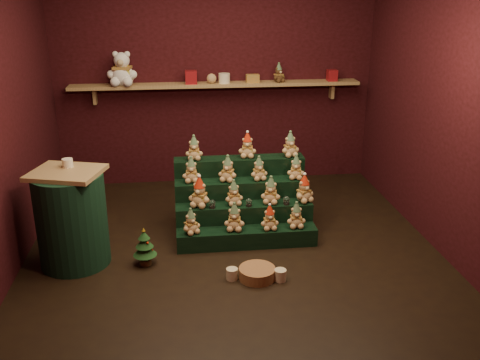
{
  "coord_description": "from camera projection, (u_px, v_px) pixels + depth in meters",
  "views": [
    {
      "loc": [
        -0.5,
        -4.76,
        2.47
      ],
      "look_at": [
        0.1,
        0.25,
        0.62
      ],
      "focal_mm": 40.0,
      "sensor_mm": 36.0,
      "label": 1
    }
  ],
  "objects": [
    {
      "name": "teddy_3",
      "position": [
        296.0,
        215.0,
        5.32
      ],
      "size": [
        0.19,
        0.17,
        0.26
      ],
      "primitive_type": null,
      "rotation": [
        0.0,
        0.0,
        -0.03
      ],
      "color": "tan",
      "rests_on": "riser_tier_front"
    },
    {
      "name": "riser_tier_front",
      "position": [
        247.0,
        237.0,
        5.35
      ],
      "size": [
        1.4,
        0.22,
        0.18
      ],
      "primitive_type": "cube",
      "color": "black",
      "rests_on": "ground"
    },
    {
      "name": "back_shelf",
      "position": [
        216.0,
        85.0,
        6.64
      ],
      "size": [
        3.6,
        0.26,
        0.24
      ],
      "color": "tan",
      "rests_on": "ground"
    },
    {
      "name": "teddy_1",
      "position": [
        234.0,
        217.0,
        5.26
      ],
      "size": [
        0.23,
        0.21,
        0.28
      ],
      "primitive_type": null,
      "rotation": [
        0.0,
        0.0,
        -0.16
      ],
      "color": "tan",
      "rests_on": "riser_tier_front"
    },
    {
      "name": "teddy_10",
      "position": [
        259.0,
        168.0,
        5.58
      ],
      "size": [
        0.2,
        0.19,
        0.25
      ],
      "primitive_type": null,
      "rotation": [
        0.0,
        0.0,
        0.17
      ],
      "color": "tan",
      "rests_on": "riser_tier_midback"
    },
    {
      "name": "mug_right",
      "position": [
        280.0,
        275.0,
        4.72
      ],
      "size": [
        0.11,
        0.11,
        0.11
      ],
      "primitive_type": "cylinder",
      "color": "beige",
      "rests_on": "ground"
    },
    {
      "name": "wicker_basket",
      "position": [
        257.0,
        273.0,
        4.76
      ],
      "size": [
        0.36,
        0.36,
        0.1
      ],
      "primitive_type": "cylinder",
      "rotation": [
        0.0,
        0.0,
        -0.11
      ],
      "color": "olive",
      "rests_on": "ground"
    },
    {
      "name": "teddy_12",
      "position": [
        194.0,
        148.0,
        5.64
      ],
      "size": [
        0.19,
        0.17,
        0.26
      ],
      "primitive_type": null,
      "rotation": [
        0.0,
        0.0,
        -0.05
      ],
      "color": "tan",
      "rests_on": "riser_tier_back"
    },
    {
      "name": "front_wall",
      "position": [
        271.0,
        191.0,
        2.95
      ],
      "size": [
        4.0,
        0.1,
        2.8
      ],
      "primitive_type": "cube",
      "color": "black",
      "rests_on": "ground"
    },
    {
      "name": "white_bear",
      "position": [
        122.0,
        64.0,
        6.39
      ],
      "size": [
        0.4,
        0.37,
        0.51
      ],
      "primitive_type": null,
      "rotation": [
        0.0,
        0.0,
        -0.12
      ],
      "color": "white",
      "rests_on": "back_shelf"
    },
    {
      "name": "brown_bear",
      "position": [
        279.0,
        73.0,
        6.65
      ],
      "size": [
        0.21,
        0.21,
        0.23
      ],
      "primitive_type": null,
      "rotation": [
        0.0,
        0.0,
        0.48
      ],
      "color": "#4C2F19",
      "rests_on": "back_shelf"
    },
    {
      "name": "teddy_4",
      "position": [
        200.0,
        192.0,
        5.36
      ],
      "size": [
        0.28,
        0.27,
        0.31
      ],
      "primitive_type": null,
      "rotation": [
        0.0,
        0.0,
        -0.42
      ],
      "color": "tan",
      "rests_on": "riser_tier_midfront"
    },
    {
      "name": "shelf_plush_ball",
      "position": [
        212.0,
        78.0,
        6.59
      ],
      "size": [
        0.12,
        0.12,
        0.12
      ],
      "primitive_type": "sphere",
      "color": "tan",
      "rests_on": "back_shelf"
    },
    {
      "name": "teddy_14",
      "position": [
        290.0,
        144.0,
        5.74
      ],
      "size": [
        0.22,
        0.21,
        0.27
      ],
      "primitive_type": null,
      "rotation": [
        0.0,
        0.0,
        0.19
      ],
      "color": "tan",
      "rests_on": "riser_tier_back"
    },
    {
      "name": "gift_tin_red_b",
      "position": [
        332.0,
        75.0,
        6.75
      ],
      "size": [
        0.12,
        0.12,
        0.14
      ],
      "primitive_type": "cube",
      "color": "maroon",
      "rests_on": "back_shelf"
    },
    {
      "name": "gift_tin_red_a",
      "position": [
        191.0,
        77.0,
        6.55
      ],
      "size": [
        0.14,
        0.14,
        0.16
      ],
      "primitive_type": "cube",
      "color": "maroon",
      "rests_on": "back_shelf"
    },
    {
      "name": "snow_globe_b",
      "position": [
        249.0,
        202.0,
        5.39
      ],
      "size": [
        0.06,
        0.06,
        0.08
      ],
      "color": "black",
      "rests_on": "riser_tier_midfront"
    },
    {
      "name": "snow_globe_c",
      "position": [
        286.0,
        200.0,
        5.43
      ],
      "size": [
        0.07,
        0.07,
        0.09
      ],
      "color": "black",
      "rests_on": "riser_tier_midfront"
    },
    {
      "name": "snow_globe_a",
      "position": [
        212.0,
        204.0,
        5.35
      ],
      "size": [
        0.06,
        0.06,
        0.09
      ],
      "color": "black",
      "rests_on": "riser_tier_midfront"
    },
    {
      "name": "teddy_13",
      "position": [
        247.0,
        145.0,
        5.71
      ],
      "size": [
        0.21,
        0.2,
        0.27
      ],
      "primitive_type": null,
      "rotation": [
        0.0,
        0.0,
        -0.15
      ],
      "color": "tan",
      "rests_on": "riser_tier_back"
    },
    {
      "name": "riser_tier_midfront",
      "position": [
        244.0,
        220.0,
        5.52
      ],
      "size": [
        1.4,
        0.22,
        0.36
      ],
      "primitive_type": "cube",
      "color": "black",
      "rests_on": "ground"
    },
    {
      "name": "back_wall",
      "position": [
        215.0,
        74.0,
        6.77
      ],
      "size": [
        4.0,
        0.1,
        2.8
      ],
      "primitive_type": "cube",
      "color": "black",
      "rests_on": "ground"
    },
    {
      "name": "ground",
      "position": [
        233.0,
        247.0,
        5.34
      ],
      "size": [
        4.0,
        4.0,
        0.0
      ],
      "primitive_type": "plane",
      "color": "black",
      "rests_on": "ground"
    },
    {
      "name": "right_wall",
      "position": [
        446.0,
        104.0,
        5.09
      ],
      "size": [
        0.1,
        4.0,
        2.8
      ],
      "primitive_type": "cube",
      "color": "black",
      "rests_on": "ground"
    },
    {
      "name": "teddy_6",
      "position": [
        271.0,
        190.0,
        5.45
      ],
      "size": [
        0.24,
        0.23,
        0.28
      ],
      "primitive_type": null,
      "rotation": [
        0.0,
        0.0,
        -0.27
      ],
      "color": "tan",
      "rests_on": "riser_tier_midfront"
    },
    {
      "name": "mug_left",
      "position": [
        232.0,
        274.0,
        4.75
      ],
      "size": [
        0.1,
        0.1,
        0.1
      ],
      "primitive_type": "cylinder",
      "color": "beige",
      "rests_on": "ground"
    },
    {
      "name": "teddy_8",
      "position": [
        191.0,
        170.0,
        5.51
      ],
      "size": [
        0.19,
        0.17,
        0.26
      ],
      "primitive_type": null,
      "rotation": [
        0.0,
        0.0,
        -0.01
      ],
      "color": "tan",
      "rests_on": "riser_tier_midback"
    },
    {
      "name": "teddy_5",
      "position": [
        234.0,
        193.0,
        5.41
      ],
      "size": [
        0.21,
        0.2,
        0.26
      ],
      "primitive_type": null,
      "rotation": [
        0.0,
        0.0,
        0.2
      ],
      "color": "tan",
      "rests_on": "riser_tier_midfront"
    },
    {
      "name": "riser_tier_back",
      "position": [
        239.0,
        189.0,
        5.87
      ],
      "size": [
        1.4,
        0.22,
        0.72
      ],
      "primitive_type": "cube",
      "color": "black",
      "rests_on": "ground"
    },
    {
      "name": "table_ornament",
      "position": [
        68.0,
        163.0,
        4.82
      ],
      "size": [
        0.1,
        0.1,
        0.08
      ],
      "primitive_type": "cylinder",
      "color": "beige",
      "rests_on": "side_table"
    },
    {
      "name": "gift_tin_cream",
      "position": [
        224.0,
        78.0,
        6.6
      ],
      "size": [
        0.14,
        0.14,
        0.12
      ],
      "primitive_type": "cylinder",
      "color": "beige",
      "rests_on": "back_shelf"
    },
    {
      "name": "teddy_11",
      "position": [
        296.0,
        167.0,
        5.61
      ],
      "size": [
        0.21,
        0.2,
        0.25
      ],
      "primitive_type": null,
      "rotation": [
        0.0,
        0.0,
        -0.23
      ],
      "color": "tan",
      "rests_on": "riser_tier_midback"
    },
    {
      "name": "riser_tier_midback",
      "position": [
        242.0,
        204.0,
        5.69
      ],
      "size": [
        1.4,
        0.22,
        0.54
      ],
      "primitive_type": "cube",
      "color": "black",
      "rests_on": "ground"
    },
    {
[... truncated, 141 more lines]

